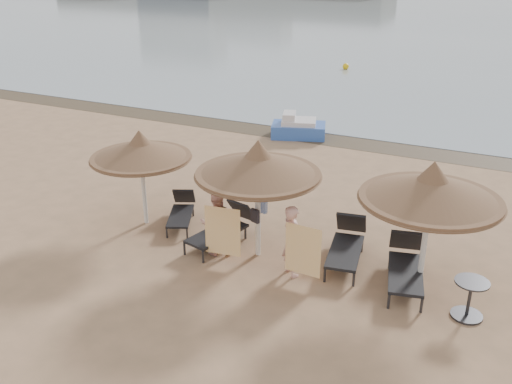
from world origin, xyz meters
TOP-DOWN VIEW (x-y plane):
  - ground at (0.00, 0.00)m, footprint 160.00×160.00m
  - wet_sand_strip at (0.00, 9.40)m, footprint 200.00×1.60m
  - palapa_left at (-3.43, 0.50)m, footprint 2.58×2.58m
  - palapa_center at (-0.04, 0.23)m, footprint 2.88×2.88m
  - palapa_right at (3.69, 0.43)m, footprint 2.91×2.91m
  - lounger_far_left at (-2.60, 0.94)m, footprint 1.21×1.77m
  - lounger_near_left at (-1.05, 0.46)m, footprint 1.13×2.13m
  - lounger_near_right at (1.92, 0.92)m, footprint 1.02×2.17m
  - lounger_far_right at (3.35, 0.55)m, footprint 1.15×2.23m
  - side_table at (4.75, -0.24)m, footprint 0.67×0.67m
  - person_left at (-0.94, -0.13)m, footprint 1.03×0.93m
  - person_right at (1.01, -0.24)m, footprint 1.05×1.02m
  - towel_left at (-0.59, -0.48)m, footprint 0.84×0.14m
  - towel_right at (1.36, -0.49)m, footprint 0.83×0.07m
  - bag_patterned at (-0.04, 0.41)m, footprint 0.31×0.16m
  - bag_dark at (-0.04, 0.07)m, footprint 0.24×0.15m
  - pedal_boat at (-2.54, 9.17)m, footprint 2.30×1.76m
  - buoy_left at (-4.76, 22.59)m, footprint 0.37×0.37m

SIDE VIEW (x-z plane):
  - ground at x=0.00m, z-range 0.00..0.00m
  - wet_sand_strip at x=0.00m, z-range 0.00..0.01m
  - buoy_left at x=-4.76m, z-range 0.00..0.37m
  - lounger_far_left at x=-2.60m, z-range -0.04..0.72m
  - pedal_boat at x=-2.54m, z-range -0.12..0.82m
  - side_table at x=4.75m, z-range -0.02..0.78m
  - lounger_near_left at x=-1.05m, z-range -0.05..0.86m
  - lounger_near_right at x=1.92m, z-range -0.05..0.89m
  - lounger_far_right at x=3.35m, z-range -0.05..0.90m
  - towel_right at x=1.36m, z-range 0.22..1.38m
  - towel_left at x=-0.59m, z-range 0.23..1.41m
  - person_left at x=-0.94m, z-range 0.00..1.87m
  - person_right at x=1.01m, z-range 0.00..1.93m
  - bag_dark at x=-0.04m, z-range 0.92..1.24m
  - bag_patterned at x=-0.04m, z-range 1.03..1.40m
  - palapa_left at x=-3.43m, z-range 0.76..3.32m
  - palapa_center at x=-0.04m, z-range 0.85..3.70m
  - palapa_right at x=3.69m, z-range 0.85..3.73m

